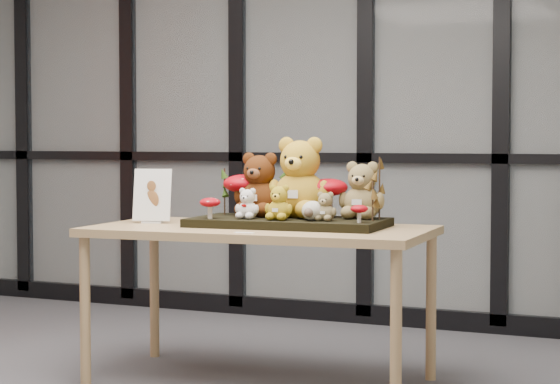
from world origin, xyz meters
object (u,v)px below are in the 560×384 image
at_px(mushroom_front_right, 359,213).
at_px(mushroom_front_left, 210,207).
at_px(diorama_tray, 288,222).
at_px(plush_cream_hedgehog, 313,210).
at_px(bear_white_bow, 248,202).
at_px(bear_pooh_yellow, 300,173).
at_px(bear_tan_back, 362,187).
at_px(mushroom_back_left, 243,193).
at_px(sign_holder, 152,198).
at_px(display_table, 260,241).
at_px(bear_brown_medium, 260,181).
at_px(mushroom_back_right, 329,196).
at_px(bear_small_yellow, 279,201).
at_px(bear_beige_small, 326,205).

bearing_deg(mushroom_front_right, mushroom_front_left, -174.90).
bearing_deg(diorama_tray, plush_cream_hedgehog, -31.00).
distance_m(bear_white_bow, plush_cream_hedgehog, 0.33).
height_order(bear_pooh_yellow, bear_tan_back, bear_pooh_yellow).
bearing_deg(mushroom_back_left, sign_holder, -155.70).
distance_m(display_table, bear_brown_medium, 0.32).
bearing_deg(mushroom_back_right, bear_tan_back, 0.82).
bearing_deg(bear_pooh_yellow, bear_white_bow, -138.47).
distance_m(bear_small_yellow, mushroom_front_left, 0.34).
distance_m(plush_cream_hedgehog, mushroom_back_right, 0.22).
height_order(diorama_tray, mushroom_back_left, mushroom_back_left).
xyz_separation_m(bear_pooh_yellow, mushroom_back_right, (0.13, 0.04, -0.11)).
bearing_deg(mushroom_back_left, bear_beige_small, -18.86).
bearing_deg(mushroom_front_right, bear_beige_small, 169.38).
distance_m(diorama_tray, bear_beige_small, 0.25).
height_order(bear_brown_medium, mushroom_back_right, bear_brown_medium).
height_order(diorama_tray, bear_brown_medium, bear_brown_medium).
relative_size(bear_white_bow, bear_beige_small, 1.08).
bearing_deg(mushroom_front_left, bear_tan_back, 24.32).
bearing_deg(bear_small_yellow, bear_beige_small, 8.41).
height_order(bear_brown_medium, bear_white_bow, bear_brown_medium).
bearing_deg(diorama_tray, mushroom_front_left, -156.70).
bearing_deg(bear_tan_back, mushroom_front_right, -77.40).
distance_m(diorama_tray, bear_pooh_yellow, 0.25).
bearing_deg(sign_holder, bear_small_yellow, -18.68).
distance_m(mushroom_back_left, mushroom_front_right, 0.72).
height_order(bear_white_bow, plush_cream_hedgehog, bear_white_bow).
height_order(mushroom_back_left, mushroom_front_right, mushroom_back_left).
xyz_separation_m(bear_pooh_yellow, mushroom_front_left, (-0.36, -0.25, -0.16)).
xyz_separation_m(diorama_tray, bear_brown_medium, (-0.19, 0.07, 0.19)).
relative_size(bear_beige_small, mushroom_front_left, 1.34).
bearing_deg(mushroom_front_right, display_table, 175.99).
xyz_separation_m(bear_beige_small, mushroom_front_right, (0.18, -0.03, -0.03)).
bearing_deg(diorama_tray, bear_brown_medium, 154.75).
bearing_deg(bear_tan_back, diorama_tray, -161.67).
height_order(bear_small_yellow, bear_beige_small, bear_small_yellow).
bearing_deg(bear_white_bow, bear_pooh_yellow, 41.53).
relative_size(bear_pooh_yellow, bear_brown_medium, 1.24).
xyz_separation_m(bear_brown_medium, sign_holder, (-0.52, -0.16, -0.09)).
relative_size(display_table, mushroom_front_left, 14.91).
relative_size(plush_cream_hedgehog, mushroom_back_right, 0.49).
distance_m(display_table, bear_small_yellow, 0.23).
xyz_separation_m(bear_brown_medium, bear_white_bow, (0.02, -0.18, -0.09)).
distance_m(display_table, mushroom_front_left, 0.29).
distance_m(mushroom_back_left, mushroom_back_right, 0.44).
height_order(bear_pooh_yellow, sign_holder, bear_pooh_yellow).
relative_size(bear_tan_back, mushroom_front_left, 2.70).
relative_size(bear_beige_small, mushroom_back_left, 0.66).
xyz_separation_m(bear_tan_back, bear_small_yellow, (-0.32, -0.24, -0.06)).
bearing_deg(mushroom_back_left, mushroom_back_right, 3.19).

